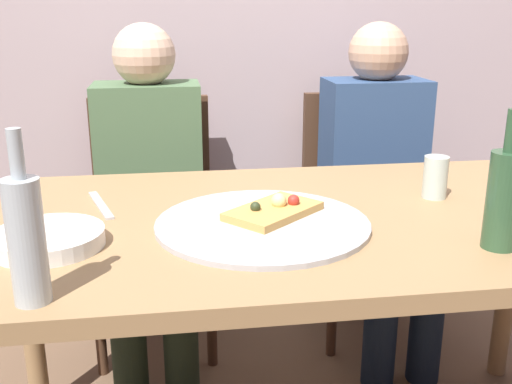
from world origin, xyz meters
The scene contains 12 objects.
dining_table centered at (0.00, 0.00, 0.67)m, with size 1.65×0.86×0.75m.
pizza_tray centered at (-0.13, -0.06, 0.76)m, with size 0.48×0.48×0.01m, color #ADADB2.
pizza_slice_last centered at (-0.10, -0.02, 0.77)m, with size 0.25×0.24×0.05m.
wine_bottle centered at (0.32, -0.25, 0.86)m, with size 0.07×0.07×0.28m.
beer_bottle centered at (-0.57, -0.36, 0.86)m, with size 0.06×0.06×0.29m.
tumbler_near centered at (0.34, 0.08, 0.80)m, with size 0.06×0.06×0.11m, color #B7C6BC.
plate_stack centered at (-0.58, -0.12, 0.77)m, with size 0.23×0.23×0.03m, color white.
table_knife centered at (-0.50, 0.14, 0.75)m, with size 0.22×0.02×0.01m, color #B7B7BC.
chair_left centered at (-0.40, 0.83, 0.51)m, with size 0.44×0.44×0.90m.
chair_right centered at (0.41, 0.83, 0.51)m, with size 0.44×0.44×0.90m.
guest_in_sweater centered at (-0.40, 0.68, 0.64)m, with size 0.36×0.56×1.17m.
guest_in_beanie centered at (0.41, 0.68, 0.64)m, with size 0.36×0.56×1.17m.
Camera 1 is at (-0.33, -1.30, 1.22)m, focal length 41.97 mm.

